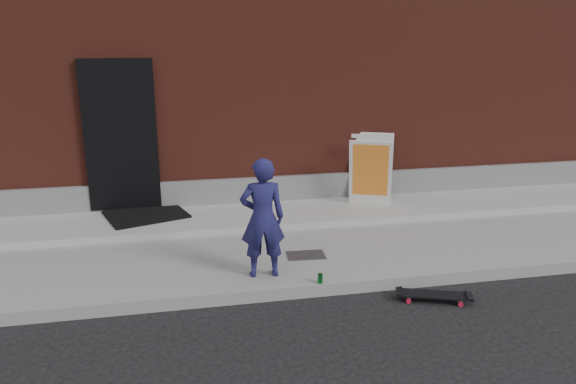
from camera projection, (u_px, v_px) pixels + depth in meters
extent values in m
plane|color=black|center=(344.00, 295.00, 6.44)|extent=(80.00, 80.00, 0.00)
cube|color=gray|center=(313.00, 242.00, 7.83)|extent=(20.00, 3.00, 0.15)
cube|color=gray|center=(299.00, 213.00, 8.64)|extent=(20.00, 1.20, 0.10)
cube|color=maroon|center=(255.00, 48.00, 12.32)|extent=(20.00, 8.00, 5.00)
cube|color=slate|center=(292.00, 187.00, 9.11)|extent=(20.00, 0.10, 0.40)
cube|color=black|center=(121.00, 136.00, 8.34)|extent=(1.05, 0.12, 2.25)
imported|color=#1D1C4E|center=(262.00, 218.00, 6.41)|extent=(0.53, 0.36, 1.41)
cylinder|color=red|center=(458.00, 297.00, 6.33)|extent=(0.06, 0.05, 0.06)
cylinder|color=red|center=(460.00, 304.00, 6.16)|extent=(0.06, 0.05, 0.06)
cylinder|color=red|center=(408.00, 294.00, 6.40)|extent=(0.06, 0.05, 0.06)
cylinder|color=red|center=(409.00, 301.00, 6.24)|extent=(0.06, 0.05, 0.06)
cube|color=#A4A5A8|center=(460.00, 298.00, 6.23)|extent=(0.11, 0.18, 0.02)
cube|color=#A4A5A8|center=(408.00, 294.00, 6.31)|extent=(0.11, 0.18, 0.02)
cube|color=black|center=(434.00, 294.00, 6.26)|extent=(0.83, 0.47, 0.02)
cube|color=silver|center=(370.00, 173.00, 8.66)|extent=(0.72, 0.53, 1.07)
cube|color=silver|center=(372.00, 166.00, 9.11)|extent=(0.72, 0.53, 1.07)
cube|color=yellow|center=(370.00, 177.00, 8.65)|extent=(0.59, 0.41, 0.85)
cube|color=silver|center=(373.00, 136.00, 8.73)|extent=(0.62, 0.30, 0.05)
cylinder|color=#1B8B33|center=(320.00, 279.00, 6.38)|extent=(0.07, 0.07, 0.11)
cube|color=black|center=(146.00, 214.00, 8.38)|extent=(1.33, 1.20, 0.03)
cube|color=#525357|center=(306.00, 255.00, 7.15)|extent=(0.49, 0.33, 0.01)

